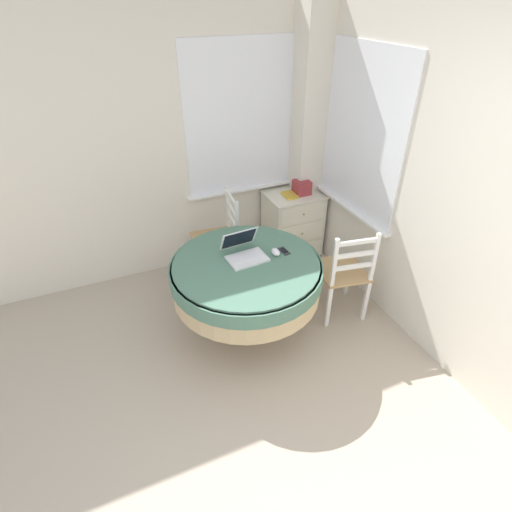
% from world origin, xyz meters
% --- Properties ---
extents(corner_room_shell, '(4.06, 4.74, 2.55)m').
position_xyz_m(corner_room_shell, '(1.01, 1.80, 1.28)').
color(corner_room_shell, silver).
rests_on(corner_room_shell, ground_plane).
extents(round_dining_table, '(1.22, 1.22, 0.75)m').
position_xyz_m(round_dining_table, '(0.51, 1.62, 0.61)').
color(round_dining_table, '#4C3D2D').
rests_on(round_dining_table, ground_plane).
extents(laptop, '(0.33, 0.33, 0.21)m').
position_xyz_m(laptop, '(0.53, 1.70, 0.79)').
color(laptop, silver).
rests_on(laptop, round_dining_table).
extents(computer_mouse, '(0.06, 0.10, 0.05)m').
position_xyz_m(computer_mouse, '(0.77, 1.62, 0.77)').
color(computer_mouse, white).
rests_on(computer_mouse, round_dining_table).
extents(cell_phone, '(0.06, 0.12, 0.01)m').
position_xyz_m(cell_phone, '(0.85, 1.64, 0.75)').
color(cell_phone, '#2D2D33').
rests_on(cell_phone, round_dining_table).
extents(dining_chair_near_back_window, '(0.48, 0.45, 0.92)m').
position_xyz_m(dining_chair_near_back_window, '(0.58, 2.51, 0.45)').
color(dining_chair_near_back_window, tan).
rests_on(dining_chair_near_back_window, ground_plane).
extents(dining_chair_near_right_window, '(0.48, 0.50, 0.92)m').
position_xyz_m(dining_chair_near_right_window, '(1.40, 1.51, 0.45)').
color(dining_chair_near_right_window, tan).
rests_on(dining_chair_near_right_window, ground_plane).
extents(corner_cabinet, '(0.60, 0.47, 0.72)m').
position_xyz_m(corner_cabinet, '(1.47, 2.62, 0.36)').
color(corner_cabinet, silver).
rests_on(corner_cabinet, ground_plane).
extents(storage_box, '(0.16, 0.16, 0.14)m').
position_xyz_m(storage_box, '(1.55, 2.60, 0.79)').
color(storage_box, '#9E3338').
rests_on(storage_box, corner_cabinet).
extents(book_on_cabinet, '(0.12, 0.18, 0.02)m').
position_xyz_m(book_on_cabinet, '(1.40, 2.59, 0.73)').
color(book_on_cabinet, gold).
rests_on(book_on_cabinet, corner_cabinet).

